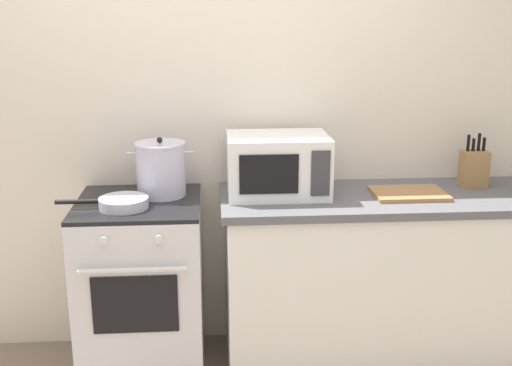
# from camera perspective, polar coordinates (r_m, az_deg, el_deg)

# --- Properties ---
(back_wall) EXTENTS (4.40, 0.10, 2.50)m
(back_wall) POSITION_cam_1_polar(r_m,az_deg,el_deg) (3.37, 0.81, 5.81)
(back_wall) COLOR silver
(back_wall) RESTS_ON ground_plane
(lower_cabinet_right) EXTENTS (1.64, 0.56, 0.88)m
(lower_cabinet_right) POSITION_cam_1_polar(r_m,az_deg,el_deg) (3.39, 11.57, -8.84)
(lower_cabinet_right) COLOR white
(lower_cabinet_right) RESTS_ON ground_plane
(countertop_right) EXTENTS (1.70, 0.60, 0.04)m
(countertop_right) POSITION_cam_1_polar(r_m,az_deg,el_deg) (3.23, 12.01, -1.38)
(countertop_right) COLOR #59595E
(countertop_right) RESTS_ON lower_cabinet_right
(stove) EXTENTS (0.60, 0.64, 0.92)m
(stove) POSITION_cam_1_polar(r_m,az_deg,el_deg) (3.26, -10.27, -9.38)
(stove) COLOR silver
(stove) RESTS_ON ground_plane
(stock_pot) EXTENTS (0.33, 0.25, 0.30)m
(stock_pot) POSITION_cam_1_polar(r_m,az_deg,el_deg) (3.14, -8.64, 1.26)
(stock_pot) COLOR silver
(stock_pot) RESTS_ON stove
(frying_pan) EXTENTS (0.43, 0.23, 0.05)m
(frying_pan) POSITION_cam_1_polar(r_m,az_deg,el_deg) (3.00, -12.06, -1.76)
(frying_pan) COLOR silver
(frying_pan) RESTS_ON stove
(microwave) EXTENTS (0.50, 0.37, 0.30)m
(microwave) POSITION_cam_1_polar(r_m,az_deg,el_deg) (3.13, 1.97, 1.66)
(microwave) COLOR white
(microwave) RESTS_ON countertop_right
(cutting_board) EXTENTS (0.36, 0.26, 0.02)m
(cutting_board) POSITION_cam_1_polar(r_m,az_deg,el_deg) (3.23, 13.71, -0.93)
(cutting_board) COLOR #997047
(cutting_board) RESTS_ON countertop_right
(knife_block) EXTENTS (0.13, 0.10, 0.28)m
(knife_block) POSITION_cam_1_polar(r_m,az_deg,el_deg) (3.47, 19.17, 1.31)
(knife_block) COLOR #997047
(knife_block) RESTS_ON countertop_right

